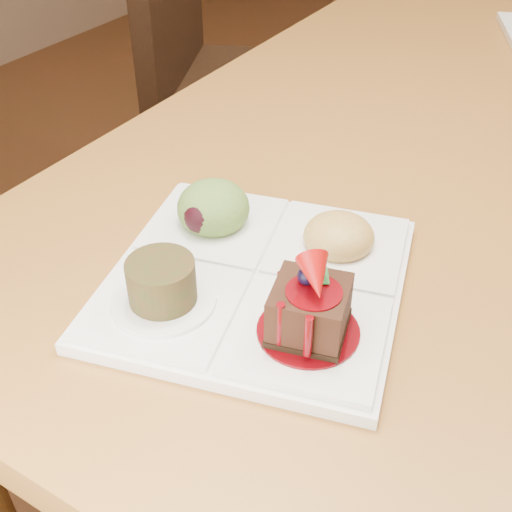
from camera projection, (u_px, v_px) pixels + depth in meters
The scene contains 3 objects.
ground at pixel (476, 409), 1.41m from camera, with size 6.00×6.00×0.00m, color #5D301A.
chair_left at pixel (219, 47), 1.51m from camera, with size 0.62×0.62×1.06m.
sampler_plate at pixel (255, 266), 0.58m from camera, with size 0.31×0.31×0.10m.
Camera 1 is at (0.06, -1.04, 1.13)m, focal length 45.00 mm.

